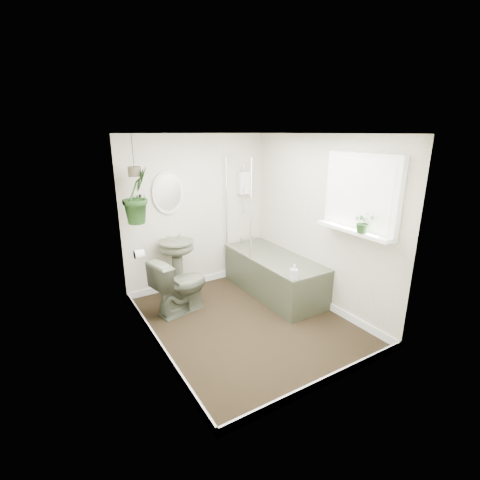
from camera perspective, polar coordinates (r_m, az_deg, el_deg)
floor at (r=4.57m, az=1.00°, el=-13.28°), size 2.30×2.80×0.02m
ceiling at (r=3.94m, az=1.18°, el=17.21°), size 2.30×2.80×0.02m
wall_back at (r=5.31m, az=-7.06°, el=4.50°), size 2.30×0.02×2.30m
wall_front at (r=3.08m, az=15.27°, el=-5.64°), size 2.30×0.02×2.30m
wall_left at (r=3.65m, az=-14.53°, el=-1.90°), size 0.02×2.80×2.30m
wall_right at (r=4.80m, az=12.89°, el=2.81°), size 0.02×2.80×2.30m
skirting at (r=4.54m, az=1.00°, el=-12.63°), size 2.30×2.80×0.10m
bathtub at (r=5.21m, az=5.58°, el=-5.65°), size 0.72×1.72×0.58m
bath_screen at (r=5.13m, az=-0.35°, el=5.66°), size 0.04×0.72×1.40m
shower_box at (r=5.55m, az=0.73°, el=9.37°), size 0.20×0.10×0.35m
oval_mirror at (r=5.05m, az=-11.71°, el=7.64°), size 0.46×0.03×0.62m
wall_sconce at (r=4.94m, az=-15.99°, el=5.95°), size 0.04×0.04×0.22m
toilet_roll_holder at (r=4.39m, az=-16.24°, el=-2.25°), size 0.11×0.11×0.11m
window_recess at (r=4.19m, az=19.29°, el=7.19°), size 0.08×1.00×0.90m
window_sill at (r=4.22m, az=18.12°, el=1.52°), size 0.18×1.00×0.04m
window_blinds at (r=4.15m, az=18.89°, el=7.15°), size 0.01×0.86×0.76m
toilet at (r=4.70m, az=-9.74°, el=-7.26°), size 0.83×0.58×0.76m
pedestal_sink at (r=5.15m, az=-10.20°, el=-4.58°), size 0.56×0.50×0.84m
sill_plant at (r=4.05m, az=19.60°, el=2.78°), size 0.28×0.26×0.24m
hanging_plant at (r=4.61m, az=-16.61°, el=7.03°), size 0.51×0.50×0.72m
soap_bottle at (r=4.33m, az=8.86°, el=-5.18°), size 0.12×0.12×0.19m
hanging_pot at (r=4.57m, az=-16.93°, el=10.71°), size 0.16×0.16×0.12m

